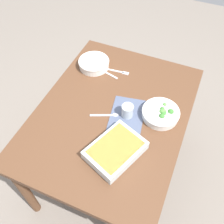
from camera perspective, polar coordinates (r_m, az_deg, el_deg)
The scene contains 11 objects.
ground_plane at distance 2.20m, azimuth 0.00°, elevation -12.02°, with size 6.00×6.00×0.00m, color slate.
dining_table at distance 1.65m, azimuth 0.00°, elevation -1.94°, with size 1.20×0.90×0.74m.
placemat at distance 1.56m, azimuth 3.39°, elevation -0.71°, with size 0.28×0.20×0.00m, color #4C5670.
stew_bowl at distance 1.85m, azimuth -4.06°, elevation 10.81°, with size 0.22×0.22×0.06m.
broccoli_bowl at distance 1.56m, azimuth 10.82°, elevation -0.26°, with size 0.23×0.23×0.07m.
baking_dish at distance 1.39m, azimuth 0.76°, elevation -8.43°, with size 0.36×0.31×0.06m.
drink_cup at distance 1.53m, azimuth 3.45°, elevation 0.12°, with size 0.07×0.07×0.08m.
spoon_by_stew at distance 1.82m, azimuth -1.71°, elevation 9.00°, with size 0.06×0.17×0.01m.
spoon_by_broccoli at distance 1.57m, azimuth 9.11°, elevation -0.95°, with size 0.10×0.16×0.01m.
spoon_spare at distance 1.56m, azimuth -0.81°, elevation -0.69°, with size 0.09×0.17×0.01m.
fork_on_table at distance 1.82m, azimuth 1.46°, elevation 8.99°, with size 0.03×0.18×0.01m.
Camera 1 is at (0.90, 0.38, 1.98)m, focal length 41.01 mm.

